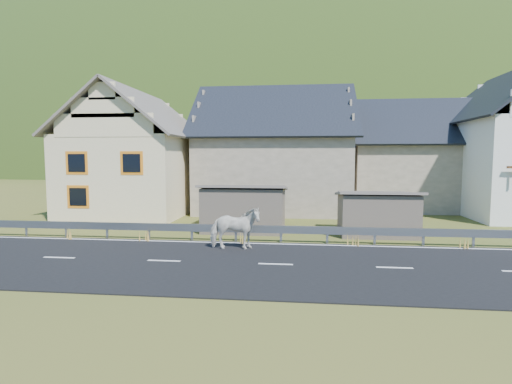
# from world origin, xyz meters

# --- Properties ---
(ground) EXTENTS (160.00, 160.00, 0.00)m
(ground) POSITION_xyz_m (0.00, 0.00, 0.00)
(ground) COLOR #394919
(ground) RESTS_ON ground
(road) EXTENTS (60.00, 7.00, 0.04)m
(road) POSITION_xyz_m (0.00, 0.00, 0.02)
(road) COLOR black
(road) RESTS_ON ground
(lane_markings) EXTENTS (60.00, 6.60, 0.01)m
(lane_markings) POSITION_xyz_m (0.00, 0.00, 0.04)
(lane_markings) COLOR silver
(lane_markings) RESTS_ON road
(guardrail) EXTENTS (28.10, 0.09, 0.75)m
(guardrail) POSITION_xyz_m (-0.00, 3.68, 0.56)
(guardrail) COLOR #93969B
(guardrail) RESTS_ON ground
(shed_left) EXTENTS (4.30, 3.30, 2.40)m
(shed_left) POSITION_xyz_m (-2.00, 6.50, 1.10)
(shed_left) COLOR #706055
(shed_left) RESTS_ON ground
(shed_right) EXTENTS (3.80, 2.90, 2.20)m
(shed_right) POSITION_xyz_m (4.50, 6.00, 1.00)
(shed_right) COLOR #706055
(shed_right) RESTS_ON ground
(house_cream) EXTENTS (7.80, 9.80, 8.30)m
(house_cream) POSITION_xyz_m (-10.00, 12.00, 4.36)
(house_cream) COLOR beige
(house_cream) RESTS_ON ground
(house_stone_a) EXTENTS (10.80, 9.80, 8.90)m
(house_stone_a) POSITION_xyz_m (-1.00, 15.00, 4.63)
(house_stone_a) COLOR tan
(house_stone_a) RESTS_ON ground
(house_stone_b) EXTENTS (9.80, 8.80, 8.10)m
(house_stone_b) POSITION_xyz_m (9.00, 17.00, 4.24)
(house_stone_b) COLOR tan
(house_stone_b) RESTS_ON ground
(mountain) EXTENTS (440.00, 280.00, 260.00)m
(mountain) POSITION_xyz_m (5.00, 180.00, -20.00)
(mountain) COLOR #234016
(mountain) RESTS_ON ground
(conifer_patch) EXTENTS (76.00, 50.00, 28.00)m
(conifer_patch) POSITION_xyz_m (-55.00, 110.00, 6.00)
(conifer_patch) COLOR black
(conifer_patch) RESTS_ON ground
(horse) EXTENTS (1.08, 2.10, 1.72)m
(horse) POSITION_xyz_m (-1.78, 2.05, 0.90)
(horse) COLOR silver
(horse) RESTS_ON road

